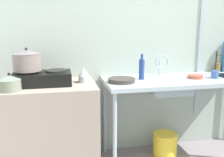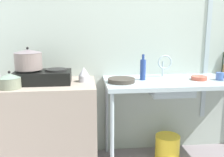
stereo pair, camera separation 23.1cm
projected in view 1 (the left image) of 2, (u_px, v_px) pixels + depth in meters
wall_back at (172, 43)px, 2.95m from camera, size 4.62×0.10×2.44m
wall_metal_strip at (201, 32)px, 2.94m from camera, size 0.05×0.01×1.95m
counter_concrete at (48, 129)px, 2.49m from camera, size 0.93×0.61×0.88m
counter_sink at (181, 84)px, 2.69m from camera, size 1.61×0.61×0.88m
stove at (42, 78)px, 2.38m from camera, size 0.52×0.30×0.14m
pot_on_left_burner at (27, 61)px, 2.33m from camera, size 0.25×0.25×0.21m
pot_beside_stove at (10, 83)px, 2.17m from camera, size 0.19×0.19×0.16m
percolator at (84, 75)px, 2.49m from camera, size 0.10×0.10×0.14m
sink_basin at (167, 86)px, 2.65m from camera, size 0.41×0.37×0.14m
faucet at (162, 62)px, 2.76m from camera, size 0.15×0.09×0.24m
frying_pan at (122, 80)px, 2.51m from camera, size 0.26×0.26×0.04m
cup_by_rack at (215, 74)px, 2.70m from camera, size 0.08×0.08×0.08m
small_bowl_on_drainboard at (195, 76)px, 2.69m from camera, size 0.16×0.16×0.04m
bottle_by_sink at (142, 69)px, 2.62m from camera, size 0.06×0.06×0.26m
utensil_jar at (217, 67)px, 3.02m from camera, size 0.07×0.07×0.24m
bucket_on_floor at (165, 144)px, 2.86m from camera, size 0.26×0.26×0.25m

